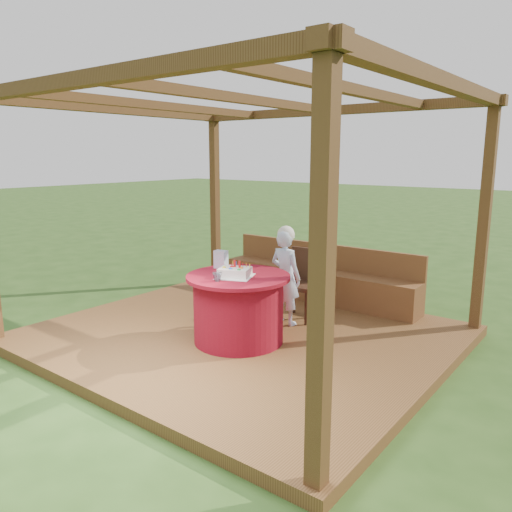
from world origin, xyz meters
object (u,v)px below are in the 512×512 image
(chair, at_px, (303,280))
(drinking_glass, at_px, (217,277))
(table, at_px, (239,308))
(elderly_woman, at_px, (285,275))
(bench, at_px, (318,282))
(birthday_cake, at_px, (235,272))
(gift_bag, at_px, (221,259))

(chair, bearing_deg, drinking_glass, -94.53)
(table, xyz_separation_m, elderly_woman, (0.07, 0.82, 0.24))
(bench, height_order, chair, chair)
(chair, relative_size, birthday_cake, 1.83)
(gift_bag, height_order, drinking_glass, gift_bag)
(chair, height_order, drinking_glass, chair)
(birthday_cake, bearing_deg, gift_bag, 150.64)
(drinking_glass, bearing_deg, birthday_cake, 84.88)
(table, height_order, gift_bag, gift_bag)
(bench, height_order, table, bench)
(table, height_order, chair, chair)
(elderly_woman, relative_size, drinking_glass, 12.27)
(table, xyz_separation_m, gift_bag, (-0.38, 0.14, 0.48))
(bench, bearing_deg, chair, -72.52)
(chair, xyz_separation_m, birthday_cake, (-0.10, -1.24, 0.32))
(bench, distance_m, gift_bag, 1.94)
(chair, bearing_deg, table, -95.52)
(gift_bag, bearing_deg, elderly_woman, 47.67)
(bench, height_order, gift_bag, gift_bag)
(chair, bearing_deg, gift_bag, -115.91)
(drinking_glass, bearing_deg, chair, 85.47)
(chair, height_order, gift_bag, gift_bag)
(bench, height_order, elderly_woman, elderly_woman)
(bench, relative_size, gift_bag, 14.33)
(drinking_glass, bearing_deg, bench, 93.40)
(gift_bag, relative_size, drinking_glass, 2.09)
(bench, relative_size, chair, 3.37)
(bench, relative_size, birthday_cake, 6.16)
(bench, distance_m, drinking_glass, 2.38)
(birthday_cake, bearing_deg, bench, 94.47)
(elderly_woman, bearing_deg, table, -95.02)
(chair, distance_m, drinking_glass, 1.54)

